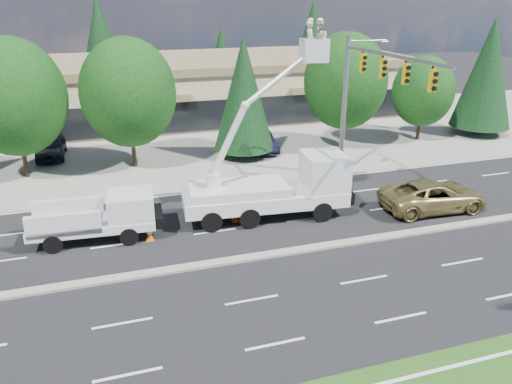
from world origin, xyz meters
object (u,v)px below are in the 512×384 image
object	(u,v)px
utility_pickup	(102,221)
minivan	(433,196)
signal_mast	(363,89)
bucket_truck	(280,178)

from	to	relation	value
utility_pickup	minivan	size ratio (longest dim) A/B	1.02
signal_mast	minivan	size ratio (longest dim) A/B	1.70
utility_pickup	minivan	world-z (taller)	utility_pickup
minivan	bucket_truck	bearing A→B (deg)	80.92
utility_pickup	bucket_truck	distance (m)	9.32
minivan	utility_pickup	bearing A→B (deg)	87.04
utility_pickup	bucket_truck	world-z (taller)	bucket_truck
utility_pickup	signal_mast	bearing A→B (deg)	14.74
signal_mast	bucket_truck	bearing A→B (deg)	-154.82
bucket_truck	utility_pickup	bearing A→B (deg)	-174.81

